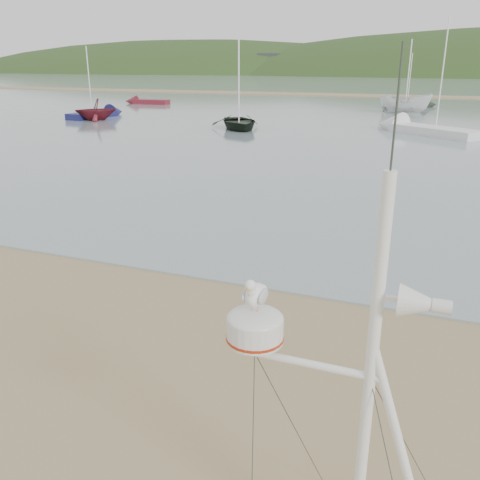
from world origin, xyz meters
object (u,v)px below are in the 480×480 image
(sailboat_blue_near, at_px, (105,113))
(boat_white, at_px, (407,87))
(sailboat_white_near, at_px, (408,127))
(boat_dark, at_px, (239,94))
(boat_red, at_px, (95,100))
(dinghy_red_far, at_px, (142,102))
(sailboat_dark_mid, at_px, (419,105))

(sailboat_blue_near, bearing_deg, boat_white, 27.43)
(sailboat_white_near, bearing_deg, boat_dark, -164.49)
(boat_dark, bearing_deg, boat_red, 141.95)
(sailboat_blue_near, bearing_deg, sailboat_white_near, -2.42)
(dinghy_red_far, xyz_separation_m, sailboat_white_near, (29.61, -14.45, 0.01))
(boat_white, height_order, dinghy_red_far, boat_white)
(sailboat_dark_mid, distance_m, sailboat_white_near, 20.67)
(boat_white, height_order, sailboat_blue_near, sailboat_blue_near)
(boat_white, relative_size, sailboat_blue_near, 0.74)
(sailboat_blue_near, height_order, sailboat_dark_mid, sailboat_blue_near)
(sailboat_dark_mid, xyz_separation_m, dinghy_red_far, (-29.17, -6.22, -0.01))
(sailboat_blue_near, bearing_deg, boat_red, -66.81)
(boat_dark, height_order, dinghy_red_far, boat_dark)
(boat_white, distance_m, sailboat_dark_mid, 7.64)
(boat_red, distance_m, boat_white, 27.09)
(boat_white, bearing_deg, dinghy_red_far, 88.27)
(sailboat_blue_near, relative_size, sailboat_dark_mid, 1.10)
(boat_dark, relative_size, boat_red, 1.47)
(sailboat_dark_mid, height_order, dinghy_red_far, sailboat_dark_mid)
(sailboat_dark_mid, bearing_deg, boat_white, -96.26)
(boat_red, height_order, boat_white, boat_white)
(boat_dark, height_order, boat_white, boat_dark)
(sailboat_blue_near, relative_size, dinghy_red_far, 1.16)
(boat_red, xyz_separation_m, boat_white, (22.48, 15.10, 0.71))
(boat_white, relative_size, sailboat_white_near, 0.59)
(boat_dark, distance_m, dinghy_red_far, 25.65)
(boat_white, relative_size, sailboat_dark_mid, 0.80)
(boat_dark, distance_m, sailboat_white_near, 11.56)
(sailboat_dark_mid, bearing_deg, boat_red, -136.08)
(boat_dark, bearing_deg, boat_white, 27.04)
(boat_white, distance_m, sailboat_blue_near, 26.76)
(sailboat_dark_mid, relative_size, sailboat_white_near, 0.74)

